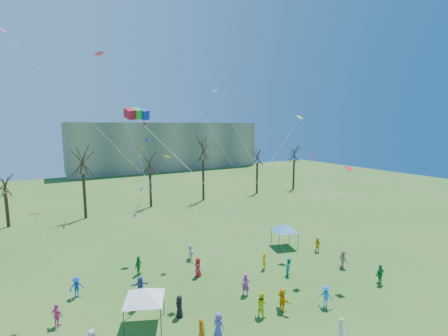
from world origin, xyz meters
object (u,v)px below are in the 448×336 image
hero_kite_flyer (341,333)px  big_box_kite (144,171)px  canopy_tent_blue (285,227)px  distant_building (167,146)px  canopy_tent_white (144,294)px

hero_kite_flyer → big_box_kite: (-9.26, 11.11, 9.86)m
hero_kite_flyer → canopy_tent_blue: size_ratio=0.57×
distant_building → canopy_tent_white: bearing=-111.0°
distant_building → canopy_tent_blue: (-10.97, -70.38, -5.21)m
distant_building → canopy_tent_blue: bearing=-98.9°
canopy_tent_white → canopy_tent_blue: canopy_tent_white is taller
big_box_kite → canopy_tent_blue: (17.49, 3.79, -8.55)m
distant_building → hero_kite_flyer: distant_building is taller
distant_building → canopy_tent_white: distant_building is taller
distant_building → canopy_tent_white: (-29.48, -76.72, -5.09)m
big_box_kite → canopy_tent_blue: bearing=12.2°
big_box_kite → canopy_tent_blue: 19.83m
hero_kite_flyer → canopy_tent_white: 13.46m
hero_kite_flyer → distant_building: bearing=63.6°
distant_building → canopy_tent_white: size_ratio=17.26×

